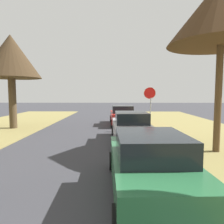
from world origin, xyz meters
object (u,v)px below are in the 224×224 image
object	(u,v)px
stop_sign_far	(150,99)
street_tree_left_mid_b	(11,57)
parked_sedan_green	(149,166)
street_tree_right_mid_a	(222,11)
parked_sedan_silver	(131,128)
parked_sedan_red	(122,116)

from	to	relation	value
stop_sign_far	street_tree_left_mid_b	xyz separation A→B (m)	(-9.68, 0.96, 2.93)
street_tree_left_mid_b	parked_sedan_green	distance (m)	13.54
street_tree_left_mid_b	street_tree_right_mid_a	bearing A→B (deg)	-27.25
street_tree_left_mid_b	parked_sedan_silver	world-z (taller)	street_tree_left_mid_b
street_tree_right_mid_a	parked_sedan_silver	xyz separation A→B (m)	(-3.52, 2.07, -5.14)
stop_sign_far	parked_sedan_red	world-z (taller)	stop_sign_far
parked_sedan_green	parked_sedan_red	world-z (taller)	same
street_tree_left_mid_b	parked_sedan_red	bearing A→B (deg)	14.93
stop_sign_far	parked_sedan_green	distance (m)	9.11
street_tree_left_mid_b	parked_sedan_silver	distance (m)	10.10
stop_sign_far	street_tree_left_mid_b	distance (m)	10.16
street_tree_right_mid_a	parked_sedan_green	size ratio (longest dim) A/B	1.61
stop_sign_far	street_tree_left_mid_b	bearing A→B (deg)	174.34
parked_sedan_green	parked_sedan_red	bearing A→B (deg)	91.26
parked_sedan_red	street_tree_right_mid_a	bearing A→B (deg)	-65.19
stop_sign_far	parked_sedan_silver	bearing A→B (deg)	-116.29
stop_sign_far	parked_sedan_green	world-z (taller)	stop_sign_far
street_tree_left_mid_b	parked_sedan_red	distance (m)	9.31
street_tree_left_mid_b	stop_sign_far	bearing A→B (deg)	-5.66
parked_sedan_red	parked_sedan_green	bearing A→B (deg)	-88.74
street_tree_right_mid_a	street_tree_left_mid_b	bearing A→B (deg)	152.75
stop_sign_far	parked_sedan_silver	world-z (taller)	stop_sign_far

